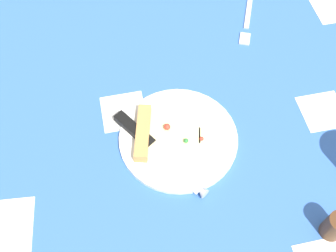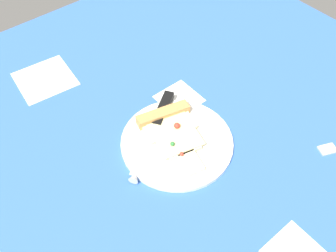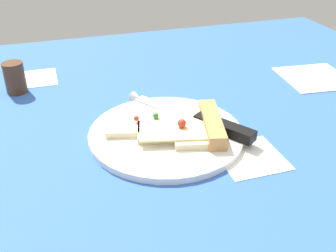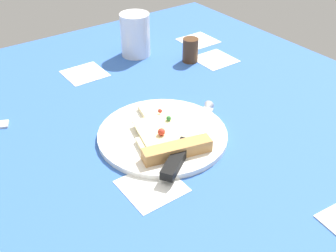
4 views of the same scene
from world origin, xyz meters
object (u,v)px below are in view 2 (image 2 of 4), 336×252
object	(u,v)px
plate	(177,142)
pizza_slice	(172,130)
knife	(157,125)
napkin	(45,79)

from	to	relation	value
plate	pizza_slice	world-z (taller)	pizza_slice
plate	knife	bearing A→B (deg)	-81.11
plate	knife	size ratio (longest dim) A/B	1.12
plate	napkin	world-z (taller)	plate
plate	pizza_slice	size ratio (longest dim) A/B	1.26
pizza_slice	plate	bearing A→B (deg)	89.99
knife	napkin	bearing A→B (deg)	-12.42
plate	knife	distance (cm)	5.96
napkin	pizza_slice	bearing A→B (deg)	111.46
pizza_slice	napkin	size ratio (longest dim) A/B	1.45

